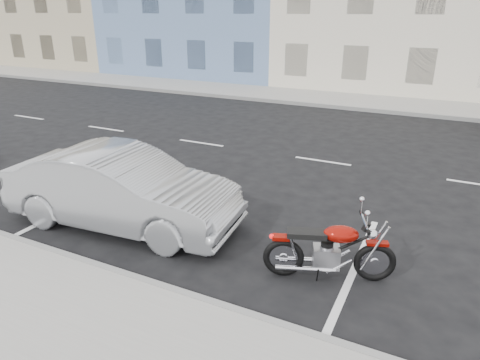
% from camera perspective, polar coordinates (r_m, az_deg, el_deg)
% --- Properties ---
extents(ground, '(120.00, 120.00, 0.00)m').
position_cam_1_polar(ground, '(11.98, 20.17, 0.99)').
color(ground, black).
rests_on(ground, ground).
extents(sidewalk_far, '(80.00, 3.40, 0.15)m').
position_cam_1_polar(sidewalk_far, '(21.20, 9.70, 10.80)').
color(sidewalk_far, gray).
rests_on(sidewalk_far, ground).
extents(curb_near, '(80.00, 0.12, 0.16)m').
position_cam_1_polar(curb_near, '(8.30, -24.89, -8.42)').
color(curb_near, gray).
rests_on(curb_near, ground).
extents(curb_far, '(80.00, 0.12, 0.16)m').
position_cam_1_polar(curb_far, '(19.61, 8.20, 10.04)').
color(curb_far, gray).
rests_on(curb_far, ground).
extents(motorcycle, '(1.97, 0.95, 1.03)m').
position_cam_1_polar(motorcycle, '(6.99, 17.87, -9.42)').
color(motorcycle, black).
rests_on(motorcycle, ground).
extents(sedan_silver, '(4.74, 2.03, 1.52)m').
position_cam_1_polar(sedan_silver, '(8.54, -15.45, -1.16)').
color(sedan_silver, '#9C9EA3').
rests_on(sedan_silver, ground).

